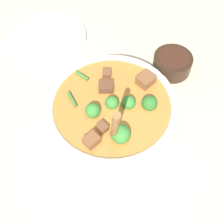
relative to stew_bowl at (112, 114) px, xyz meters
name	(u,v)px	position (x,y,z in m)	size (l,w,h in m)	color
ground_plane	(112,127)	(0.00, 0.00, -0.06)	(4.00, 4.00, 0.00)	#C6B293
stew_bowl	(112,114)	(0.00, 0.00, 0.00)	(0.27, 0.27, 0.27)	white
condiment_bowl	(173,63)	(0.22, 0.07, -0.03)	(0.10, 0.10, 0.04)	black
empty_plate	(49,37)	(-0.01, 0.33, -0.05)	(0.21, 0.21, 0.02)	white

